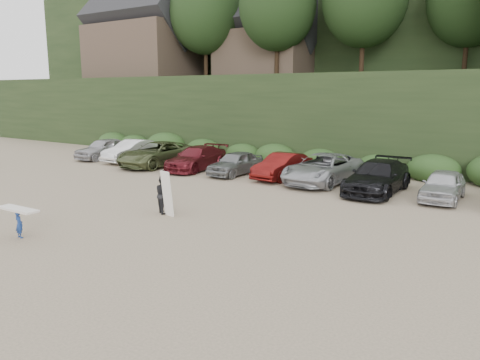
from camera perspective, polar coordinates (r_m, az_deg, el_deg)
The scene contains 5 objects.
ground at distance 16.39m, azimuth -2.82°, elevation -6.49°, with size 120.00×120.00×0.00m, color tan.
hillside_backdrop at distance 49.85m, azimuth 23.31°, elevation 17.28°, with size 90.00×41.50×28.00m.
parked_cars at distance 24.47m, azimuth 12.50°, elevation 0.87°, with size 39.36×6.45×1.60m.
child_surfer at distance 17.34m, azimuth -25.39°, elevation -4.17°, with size 1.72×0.53×1.03m.
adult_surfer at distance 19.03m, azimuth -9.27°, elevation -1.74°, with size 1.22×0.93×1.81m.
Camera 1 is at (9.30, -12.58, 4.86)m, focal length 35.00 mm.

